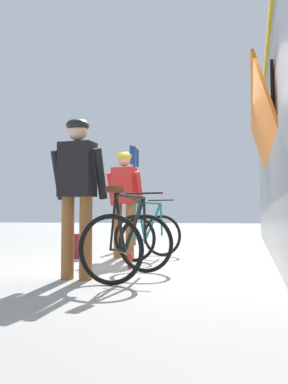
% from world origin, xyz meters
% --- Properties ---
extents(ground_plane, '(80.00, 80.00, 0.00)m').
position_xyz_m(ground_plane, '(0.00, 0.00, 0.00)').
color(ground_plane, '#A09E99').
extents(cyclist_near_in_dark, '(0.63, 0.34, 1.76)m').
position_xyz_m(cyclist_near_in_dark, '(-0.81, -1.46, 1.05)').
color(cyclist_near_in_dark, '#935B2D').
rests_on(cyclist_near_in_dark, ground).
extents(cyclist_far_in_red, '(0.64, 0.37, 1.76)m').
position_xyz_m(cyclist_far_in_red, '(-1.01, 0.99, 1.05)').
color(cyclist_far_in_red, '#935B2D').
rests_on(cyclist_far_in_red, ground).
extents(bicycle_near_black, '(0.82, 1.14, 0.99)m').
position_xyz_m(bicycle_near_black, '(-0.26, -1.27, 0.40)').
color(bicycle_near_black, black).
rests_on(bicycle_near_black, ground).
extents(bicycle_far_teal, '(0.92, 1.20, 0.99)m').
position_xyz_m(bicycle_far_teal, '(-0.57, 0.94, 0.40)').
color(bicycle_far_teal, black).
rests_on(bicycle_far_teal, ground).
extents(backpack_on_platform, '(0.32, 0.26, 0.40)m').
position_xyz_m(backpack_on_platform, '(-1.65, 0.73, 0.20)').
color(backpack_on_platform, maroon).
rests_on(backpack_on_platform, ground).
extents(water_bottle_near_the_bikes, '(0.07, 0.07, 0.20)m').
position_xyz_m(water_bottle_near_the_bikes, '(-0.50, -0.39, 0.10)').
color(water_bottle_near_the_bikes, red).
rests_on(water_bottle_near_the_bikes, ground).
extents(platform_sign_post, '(0.08, 0.70, 2.40)m').
position_xyz_m(platform_sign_post, '(-1.70, 4.17, 1.62)').
color(platform_sign_post, '#595B60').
rests_on(platform_sign_post, ground).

